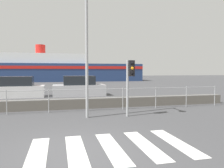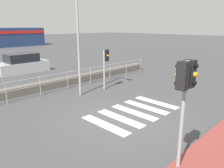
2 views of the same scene
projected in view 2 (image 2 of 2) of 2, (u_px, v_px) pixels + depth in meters
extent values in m
plane|color=#424244|center=(121.00, 118.00, 9.21)|extent=(160.00, 160.00, 0.00)
cube|color=brown|center=(224.00, 156.00, 6.42)|extent=(24.00, 1.80, 0.12)
cube|color=silver|center=(105.00, 125.00, 8.56)|extent=(0.45, 2.40, 0.01)
cube|color=silver|center=(120.00, 118.00, 9.18)|extent=(0.45, 2.40, 0.01)
cube|color=silver|center=(134.00, 112.00, 9.80)|extent=(0.45, 2.40, 0.01)
cube|color=silver|center=(146.00, 107.00, 10.42)|extent=(0.45, 2.40, 0.01)
cube|color=silver|center=(156.00, 102.00, 11.03)|extent=(0.45, 2.40, 0.01)
cube|color=#605B54|center=(47.00, 85.00, 13.25)|extent=(18.01, 0.55, 0.51)
cylinder|color=#9EA0A3|center=(54.00, 75.00, 12.45)|extent=(16.21, 0.03, 0.03)
cylinder|color=#9EA0A3|center=(55.00, 82.00, 12.57)|extent=(16.21, 0.03, 0.03)
cylinder|color=#9EA0A3|center=(6.00, 93.00, 10.72)|extent=(0.04, 0.04, 1.11)
cylinder|color=#9EA0A3|center=(40.00, 86.00, 11.96)|extent=(0.04, 0.04, 1.11)
cylinder|color=#9EA0A3|center=(68.00, 80.00, 13.20)|extent=(0.04, 0.04, 1.11)
cylinder|color=#9EA0A3|center=(91.00, 76.00, 14.44)|extent=(0.04, 0.04, 1.11)
cylinder|color=#9EA0A3|center=(110.00, 72.00, 15.68)|extent=(0.04, 0.04, 1.11)
cylinder|color=#9EA0A3|center=(126.00, 68.00, 16.92)|extent=(0.04, 0.04, 1.11)
cylinder|color=#9EA0A3|center=(140.00, 65.00, 18.16)|extent=(0.04, 0.04, 1.11)
cylinder|color=#9EA0A3|center=(182.00, 119.00, 5.50)|extent=(0.10, 0.10, 2.98)
cube|color=black|center=(183.00, 76.00, 5.09)|extent=(0.24, 0.24, 0.68)
sphere|color=black|center=(178.00, 66.00, 5.13)|extent=(0.13, 0.13, 0.13)
sphere|color=orange|center=(177.00, 75.00, 5.18)|extent=(0.13, 0.13, 0.13)
sphere|color=black|center=(177.00, 83.00, 5.24)|extent=(0.13, 0.13, 0.13)
cube|color=black|center=(189.00, 74.00, 5.32)|extent=(0.24, 0.24, 0.68)
sphere|color=black|center=(196.00, 66.00, 5.17)|extent=(0.13, 0.13, 0.13)
sphere|color=orange|center=(195.00, 74.00, 5.23)|extent=(0.13, 0.13, 0.13)
sphere|color=black|center=(194.00, 83.00, 5.28)|extent=(0.13, 0.13, 0.13)
cylinder|color=#9EA0A3|center=(104.00, 70.00, 12.98)|extent=(0.10, 0.10, 2.40)
cube|color=black|center=(106.00, 55.00, 12.87)|extent=(0.24, 0.24, 0.68)
sphere|color=black|center=(108.00, 52.00, 12.72)|extent=(0.13, 0.13, 0.13)
sphere|color=orange|center=(108.00, 56.00, 12.78)|extent=(0.13, 0.13, 0.13)
sphere|color=black|center=(108.00, 59.00, 12.83)|extent=(0.13, 0.13, 0.13)
cylinder|color=#9EA0A3|center=(78.00, 39.00, 11.41)|extent=(0.12, 0.12, 6.14)
cube|color=#BCBCC1|center=(23.00, 67.00, 18.07)|extent=(4.03, 1.84, 0.86)
cube|color=#1E2328|center=(22.00, 58.00, 17.86)|extent=(2.42, 1.62, 0.70)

